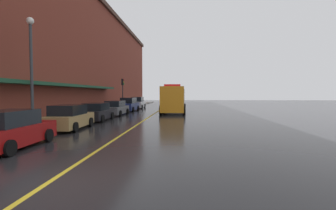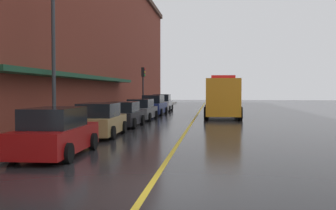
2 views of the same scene
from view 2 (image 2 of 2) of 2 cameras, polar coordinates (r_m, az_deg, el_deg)
ground_plane at (r=33.83m, az=4.18°, el=-1.63°), size 112.00×112.00×0.00m
sidewalk_left at (r=34.65m, az=-6.12°, el=-1.42°), size 2.40×70.00×0.15m
lane_center_stripe at (r=33.83m, az=4.18°, el=-1.63°), size 0.16×70.00×0.01m
brick_building_left at (r=36.34m, az=-18.00°, el=10.23°), size 13.36×64.00×14.78m
parked_car_0 at (r=13.84m, az=-16.13°, el=-4.01°), size 2.06×4.49×1.67m
parked_car_1 at (r=19.21m, az=-10.01°, el=-2.29°), size 2.17×4.44×1.63m
parked_car_2 at (r=24.06m, az=-6.58°, el=-1.45°), size 2.09×4.17×1.55m
parked_car_3 at (r=29.41m, az=-3.97°, el=-0.74°), size 2.04×4.65×1.59m
parked_car_4 at (r=35.42m, az=-2.11°, el=-0.09°), size 2.14×4.67×1.81m
parked_car_5 at (r=41.62m, az=-0.88°, el=0.26°), size 2.13×4.51×1.82m
utility_truck at (r=32.55m, az=8.00°, el=1.04°), size 2.91×8.51×3.38m
parking_meter_0 at (r=36.60m, az=-4.05°, el=0.32°), size 0.14×0.18×1.33m
parking_meter_1 at (r=38.63m, az=-3.49°, el=0.42°), size 0.14×0.18×1.33m
parking_meter_2 at (r=42.79m, az=-2.49°, el=0.59°), size 0.14×0.18×1.33m
street_lamp_left at (r=19.02m, az=-16.52°, el=8.57°), size 0.44×0.44×6.94m
traffic_light_near at (r=37.56m, az=-3.69°, el=3.57°), size 0.38×0.36×4.30m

